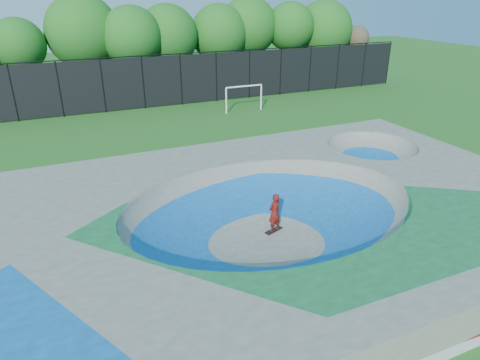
# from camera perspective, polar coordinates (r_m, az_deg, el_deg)

# --- Properties ---
(ground) EXTENTS (120.00, 120.00, 0.00)m
(ground) POSITION_cam_1_polar(r_m,az_deg,el_deg) (16.22, 4.05, -7.55)
(ground) COLOR #1F5B19
(ground) RESTS_ON ground
(skate_deck) EXTENTS (22.00, 14.00, 1.50)m
(skate_deck) POSITION_cam_1_polar(r_m,az_deg,el_deg) (15.84, 4.12, -5.23)
(skate_deck) COLOR gray
(skate_deck) RESTS_ON ground
(skater) EXTENTS (0.65, 0.52, 1.57)m
(skater) POSITION_cam_1_polar(r_m,az_deg,el_deg) (16.20, 4.61, -4.40)
(skater) COLOR red
(skater) RESTS_ON ground
(skateboard) EXTENTS (0.81, 0.45, 0.05)m
(skateboard) POSITION_cam_1_polar(r_m,az_deg,el_deg) (16.57, 4.52, -6.72)
(skateboard) COLOR black
(skateboard) RESTS_ON ground
(soccer_goal) EXTENTS (3.02, 0.12, 1.99)m
(soccer_goal) POSITION_cam_1_polar(r_m,az_deg,el_deg) (32.79, 0.54, 11.45)
(soccer_goal) COLOR white
(soccer_goal) RESTS_ON ground
(fence) EXTENTS (48.09, 0.09, 4.04)m
(fence) POSITION_cam_1_polar(r_m,az_deg,el_deg) (34.39, -12.77, 12.68)
(fence) COLOR black
(fence) RESTS_ON ground
(treeline) EXTENTS (52.14, 7.14, 8.38)m
(treeline) POSITION_cam_1_polar(r_m,az_deg,el_deg) (38.63, -17.24, 17.95)
(treeline) COLOR #3F2D1F
(treeline) RESTS_ON ground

